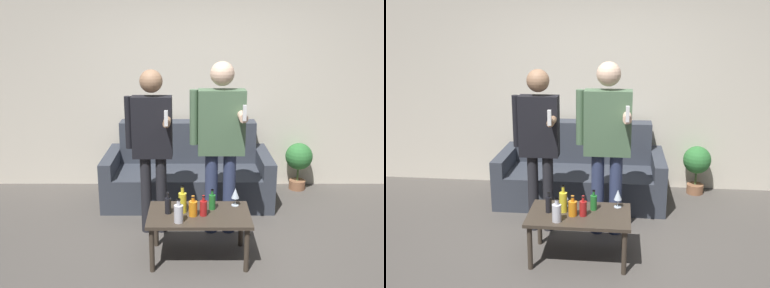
{
  "view_description": "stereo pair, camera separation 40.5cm",
  "coord_description": "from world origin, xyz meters",
  "views": [
    {
      "loc": [
        -0.13,
        -3.23,
        2.05
      ],
      "look_at": [
        -0.13,
        0.67,
        0.95
      ],
      "focal_mm": 40.0,
      "sensor_mm": 36.0,
      "label": 1
    },
    {
      "loc": [
        0.27,
        -3.21,
        2.05
      ],
      "look_at": [
        -0.13,
        0.67,
        0.95
      ],
      "focal_mm": 40.0,
      "sensor_mm": 36.0,
      "label": 2
    }
  ],
  "objects": [
    {
      "name": "bottle_dark",
      "position": [
        -0.03,
        0.2,
        0.51
      ],
      "size": [
        0.06,
        0.06,
        0.19
      ],
      "color": "#B21E1E",
      "rests_on": "coffee_table"
    },
    {
      "name": "ground_plane",
      "position": [
        0.0,
        0.0,
        0.0
      ],
      "size": [
        16.0,
        16.0,
        0.0
      ],
      "primitive_type": "plane",
      "color": "#514C47"
    },
    {
      "name": "person_standing_left",
      "position": [
        -0.52,
        0.76,
        0.98
      ],
      "size": [
        0.45,
        0.42,
        1.64
      ],
      "color": "#232328",
      "rests_on": "ground_plane"
    },
    {
      "name": "bottle_green",
      "position": [
        -0.34,
        0.24,
        0.52
      ],
      "size": [
        0.06,
        0.06,
        0.2
      ],
      "color": "black",
      "rests_on": "coffee_table"
    },
    {
      "name": "wine_glass_near",
      "position": [
        -0.22,
        0.38,
        0.54
      ],
      "size": [
        0.08,
        0.08,
        0.16
      ],
      "color": "silver",
      "rests_on": "coffee_table"
    },
    {
      "name": "bottle_clear",
      "position": [
        -0.12,
        0.19,
        0.51
      ],
      "size": [
        0.07,
        0.07,
        0.19
      ],
      "color": "orange",
      "rests_on": "coffee_table"
    },
    {
      "name": "potted_plant",
      "position": [
        1.22,
        1.92,
        0.39
      ],
      "size": [
        0.34,
        0.34,
        0.61
      ],
      "color": "#936042",
      "rests_on": "ground_plane"
    },
    {
      "name": "bottle_red",
      "position": [
        -0.22,
        0.26,
        0.54
      ],
      "size": [
        0.07,
        0.07,
        0.25
      ],
      "color": "yellow",
      "rests_on": "coffee_table"
    },
    {
      "name": "couch",
      "position": [
        -0.18,
        1.63,
        0.31
      ],
      "size": [
        1.94,
        0.9,
        0.9
      ],
      "color": "#383D47",
      "rests_on": "ground_plane"
    },
    {
      "name": "coffee_table",
      "position": [
        -0.07,
        0.23,
        0.38
      ],
      "size": [
        0.9,
        0.54,
        0.44
      ],
      "color": "#3D3328",
      "rests_on": "ground_plane"
    },
    {
      "name": "person_standing_right",
      "position": [
        0.14,
        0.76,
        1.01
      ],
      "size": [
        0.53,
        0.44,
        1.72
      ],
      "color": "navy",
      "rests_on": "ground_plane"
    },
    {
      "name": "wall_back",
      "position": [
        0.0,
        2.12,
        1.35
      ],
      "size": [
        8.0,
        0.06,
        2.7
      ],
      "color": "beige",
      "rests_on": "ground_plane"
    },
    {
      "name": "bottle_yellow",
      "position": [
        -0.24,
        0.06,
        0.52
      ],
      "size": [
        0.08,
        0.08,
        0.21
      ],
      "color": "silver",
      "rests_on": "coffee_table"
    },
    {
      "name": "bottle_orange",
      "position": [
        0.05,
        0.33,
        0.51
      ],
      "size": [
        0.06,
        0.06,
        0.19
      ],
      "color": "#23752D",
      "rests_on": "coffee_table"
    },
    {
      "name": "wine_glass_far",
      "position": [
        0.26,
        0.41,
        0.55
      ],
      "size": [
        0.07,
        0.07,
        0.17
      ],
      "color": "silver",
      "rests_on": "coffee_table"
    }
  ]
}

